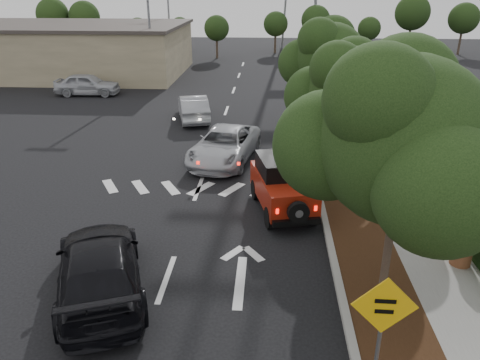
# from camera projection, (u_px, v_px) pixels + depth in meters

# --- Properties ---
(ground) EXTENTS (120.00, 120.00, 0.00)m
(ground) POSITION_uv_depth(u_px,v_px,m) (166.00, 279.00, 12.62)
(ground) COLOR black
(ground) RESTS_ON ground
(curb) EXTENTS (0.20, 70.00, 0.15)m
(curb) POSITION_uv_depth(u_px,v_px,m) (307.00, 141.00, 23.34)
(curb) COLOR #9E9B93
(curb) RESTS_ON ground
(planting_strip) EXTENTS (1.80, 70.00, 0.12)m
(planting_strip) POSITION_uv_depth(u_px,v_px,m) (327.00, 142.00, 23.29)
(planting_strip) COLOR black
(planting_strip) RESTS_ON ground
(sidewalk) EXTENTS (2.00, 70.00, 0.12)m
(sidewalk) POSITION_uv_depth(u_px,v_px,m) (366.00, 142.00, 23.18)
(sidewalk) COLOR gray
(sidewalk) RESTS_ON ground
(hedge) EXTENTS (0.80, 70.00, 0.80)m
(hedge) POSITION_uv_depth(u_px,v_px,m) (395.00, 136.00, 22.97)
(hedge) COLOR black
(hedge) RESTS_ON ground
(commercial_building) EXTENTS (22.00, 12.00, 4.00)m
(commercial_building) POSITION_uv_depth(u_px,v_px,m) (54.00, 50.00, 40.34)
(commercial_building) COLOR gray
(commercial_building) RESTS_ON ground
(transmission_tower) EXTENTS (7.00, 4.00, 28.00)m
(transmission_tower) POSITION_uv_depth(u_px,v_px,m) (298.00, 49.00, 56.37)
(transmission_tower) COLOR slate
(transmission_tower) RESTS_ON ground
(street_tree_near) EXTENTS (3.80, 3.80, 5.92)m
(street_tree_near) POSITION_uv_depth(u_px,v_px,m) (381.00, 299.00, 11.83)
(street_tree_near) COLOR black
(street_tree_near) RESTS_ON ground
(street_tree_mid) EXTENTS (3.20, 3.20, 5.32)m
(street_tree_mid) POSITION_uv_depth(u_px,v_px,m) (342.00, 187.00, 18.26)
(street_tree_mid) COLOR black
(street_tree_mid) RESTS_ON ground
(street_tree_far) EXTENTS (3.40, 3.40, 5.62)m
(street_tree_far) POSITION_uv_depth(u_px,v_px,m) (325.00, 137.00, 24.23)
(street_tree_far) COLOR black
(street_tree_far) RESTS_ON ground
(light_pole_a) EXTENTS (2.00, 0.22, 9.00)m
(light_pole_a) POSITION_uv_depth(u_px,v_px,m) (154.00, 84.00, 36.89)
(light_pole_a) COLOR slate
(light_pole_a) RESTS_ON ground
(light_pole_b) EXTENTS (2.00, 0.22, 9.00)m
(light_pole_b) POSITION_uv_depth(u_px,v_px,m) (171.00, 60.00, 47.97)
(light_pole_b) COLOR slate
(light_pole_b) RESTS_ON ground
(red_jeep) EXTENTS (2.36, 3.85, 1.89)m
(red_jeep) POSITION_uv_depth(u_px,v_px,m) (282.00, 183.00, 16.18)
(red_jeep) COLOR black
(red_jeep) RESTS_ON ground
(silver_suv_ahead) EXTENTS (3.32, 5.52, 1.43)m
(silver_suv_ahead) POSITION_uv_depth(u_px,v_px,m) (225.00, 145.00, 20.73)
(silver_suv_ahead) COLOR #B6B8BF
(silver_suv_ahead) RESTS_ON ground
(black_suv_oncoming) EXTENTS (3.68, 5.49, 1.48)m
(black_suv_oncoming) POSITION_uv_depth(u_px,v_px,m) (99.00, 268.00, 11.80)
(black_suv_oncoming) COLOR black
(black_suv_oncoming) RESTS_ON ground
(silver_sedan_oncoming) EXTENTS (2.56, 4.63, 1.45)m
(silver_sedan_oncoming) POSITION_uv_depth(u_px,v_px,m) (193.00, 108.00, 26.92)
(silver_sedan_oncoming) COLOR #9FA1A7
(silver_sedan_oncoming) RESTS_ON ground
(parked_suv) EXTENTS (4.53, 1.95, 1.52)m
(parked_suv) POSITION_uv_depth(u_px,v_px,m) (87.00, 84.00, 32.89)
(parked_suv) COLOR #B4B7BD
(parked_suv) RESTS_ON ground
(speed_hump_sign) EXTENTS (1.19, 0.10, 2.53)m
(speed_hump_sign) POSITION_uv_depth(u_px,v_px,m) (382.00, 320.00, 8.45)
(speed_hump_sign) COLOR slate
(speed_hump_sign) RESTS_ON ground
(terracotta_planter) EXTENTS (0.70, 0.70, 1.22)m
(terracotta_planter) POSITION_uv_depth(u_px,v_px,m) (464.00, 242.00, 12.80)
(terracotta_planter) COLOR brown
(terracotta_planter) RESTS_ON ground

